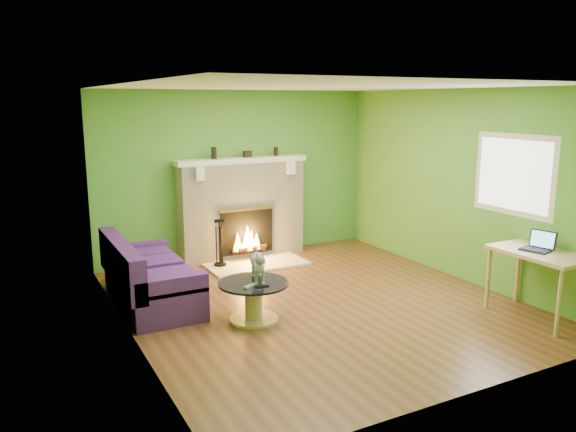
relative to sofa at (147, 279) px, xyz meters
name	(u,v)px	position (x,y,z in m)	size (l,w,h in m)	color
floor	(317,302)	(1.86, -0.93, -0.32)	(5.00, 5.00, 0.00)	#573119
ceiling	(320,86)	(1.86, -0.93, 2.28)	(5.00, 5.00, 0.00)	white
wall_back	(237,174)	(1.86, 1.57, 0.98)	(5.00, 5.00, 0.00)	#498E2E
wall_front	(478,246)	(1.86, -3.43, 0.98)	(5.00, 5.00, 0.00)	#498E2E
wall_left	(126,216)	(-0.39, -0.93, 0.98)	(5.00, 5.00, 0.00)	#498E2E
wall_right	(459,185)	(4.11, -0.93, 0.98)	(5.00, 5.00, 0.00)	#498E2E
window_frame	(514,175)	(4.10, -1.83, 1.23)	(1.20, 1.20, 0.00)	silver
window_pane	(513,175)	(4.09, -1.83, 1.23)	(1.06, 1.06, 0.00)	white
fireplace	(242,209)	(1.86, 1.38, 0.46)	(2.10, 0.46, 1.58)	beige
hearth	(257,264)	(1.86, 0.87, -0.30)	(1.50, 0.75, 0.03)	beige
mantel	(242,160)	(1.86, 1.36, 1.22)	(2.10, 0.28, 0.08)	silver
sofa	(147,279)	(0.00, 0.00, 0.00)	(0.86, 1.81, 0.81)	#461B69
coffee_table	(254,298)	(0.93, -1.09, -0.06)	(0.79, 0.79, 0.45)	tan
desk	(539,260)	(3.81, -2.52, 0.37)	(0.61, 1.06, 0.78)	tan
cat	(258,264)	(1.01, -1.04, 0.32)	(0.22, 0.60, 0.37)	slate
remote_silver	(250,286)	(0.83, -1.21, 0.14)	(0.17, 0.04, 0.02)	gray
remote_black	(262,286)	(0.95, -1.27, 0.14)	(0.16, 0.04, 0.02)	black
laptop	(536,241)	(3.79, -2.47, 0.58)	(0.26, 0.30, 0.22)	black
fire_tools	(220,242)	(1.33, 1.02, 0.07)	(0.19, 0.19, 0.71)	black
mantel_vase_left	(214,153)	(1.42, 1.39, 1.35)	(0.08, 0.08, 0.18)	black
mantel_vase_right	(276,151)	(2.46, 1.39, 1.33)	(0.07, 0.07, 0.14)	black
mantel_box	(248,154)	(1.97, 1.39, 1.31)	(0.12, 0.08, 0.10)	black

